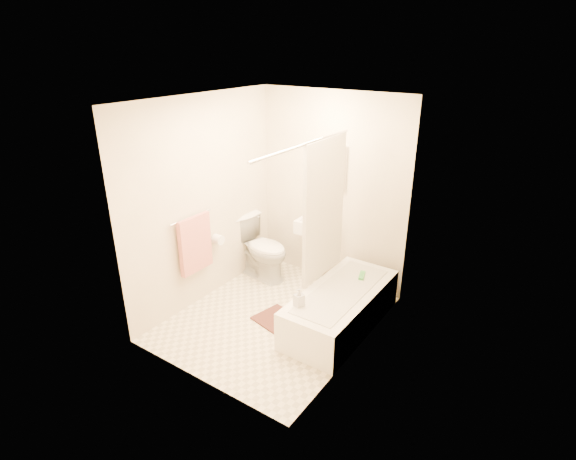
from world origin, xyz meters
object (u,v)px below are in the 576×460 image
Objects in this scene: bathtub at (341,308)px; sink at (317,247)px; bath_mat at (280,321)px; toilet at (261,248)px; soap_bottle at (299,298)px.

sink is at bearing 135.29° from bathtub.
bathtub is 2.78× the size of bath_mat.
bath_mat is (0.83, -0.75, -0.39)m from toilet.
bathtub is 0.70m from bath_mat.
soap_bottle is (-0.21, -0.51, 0.32)m from bathtub.
soap_bottle is at bearing -119.03° from toilet.
sink reaches higher than bathtub.
toilet is 1.49m from bathtub.
sink reaches higher than bath_mat.
sink is (0.64, 0.34, 0.05)m from toilet.
bathtub is at bearing -47.31° from sink.
soap_bottle is at bearing -26.65° from bath_mat.
soap_bottle is at bearing -112.73° from bathtub.
toilet is at bearing 137.88° from bath_mat.
bathtub reaches higher than bath_mat.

